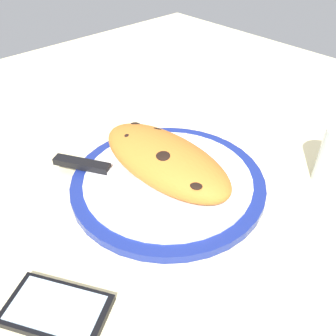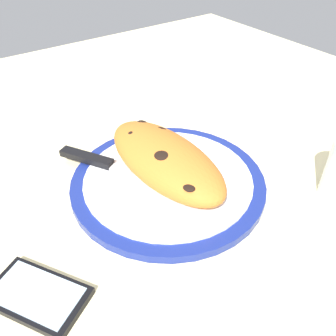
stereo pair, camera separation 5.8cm
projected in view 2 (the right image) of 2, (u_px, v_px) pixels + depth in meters
The scene contains 6 objects.
ground_plane at pixel (168, 192), 61.60cm from camera, with size 150.00×150.00×3.00cm, color beige.
plate at pixel (168, 181), 60.16cm from camera, with size 32.39×32.39×1.71cm.
calzone at pixel (164, 160), 58.00cm from camera, with size 26.23×12.29×6.51cm.
fork at pixel (187, 150), 65.57cm from camera, with size 17.71×2.25×0.40cm.
knife at pixel (103, 163), 61.97cm from camera, with size 22.20×13.99×1.20cm.
smartphone at pixel (37, 296), 43.65cm from camera, with size 13.97×12.25×1.16cm.
Camera 2 is at (-37.25, 26.76, 39.83)cm, focal length 38.26 mm.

